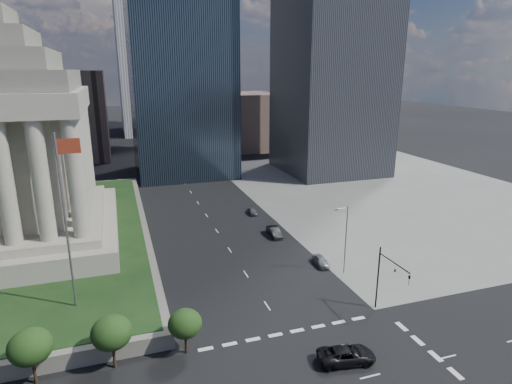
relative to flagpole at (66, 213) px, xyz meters
name	(u,v)px	position (x,y,z in m)	size (l,w,h in m)	color
ground	(175,169)	(21.83, 76.00, -13.11)	(500.00, 500.00, 0.00)	black
sidewalk_ne	(390,191)	(67.83, 36.00, -13.10)	(68.00, 90.00, 0.03)	slate
flagpole	(66,213)	(0.00, 0.00, 0.00)	(2.52, 0.24, 20.00)	slate
midrise_glass	(180,63)	(23.83, 71.00, 16.89)	(26.00, 26.00, 60.00)	black
building_filler_ne	(248,120)	(53.83, 106.00, -3.11)	(20.00, 30.00, 20.00)	brown
building_filler_nw	(68,115)	(-8.17, 106.00, 0.89)	(24.00, 30.00, 28.00)	brown
traffic_signal_ne	(388,275)	(34.33, -10.30, -7.86)	(0.30, 5.74, 8.00)	black
street_lamp_north	(345,236)	(35.16, 1.00, -7.45)	(2.13, 0.22, 10.00)	slate
pickup_truck	(346,355)	(25.73, -16.42, -12.31)	(5.81, 2.68, 1.61)	black
parked_sedan_near	(321,261)	(33.33, 4.34, -12.43)	(1.62, 4.03, 1.37)	gray
parked_sedan_mid	(274,232)	(30.83, 17.38, -12.32)	(1.68, 4.81, 1.59)	black
parked_sedan_far	(252,211)	(30.83, 29.97, -12.49)	(1.47, 3.66, 1.25)	#5B5D63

